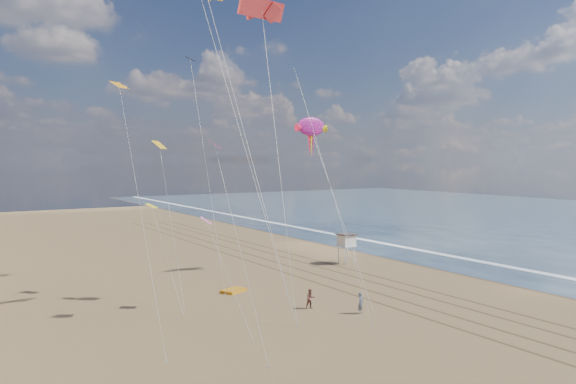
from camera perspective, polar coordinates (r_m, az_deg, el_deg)
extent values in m
plane|color=brown|center=(42.18, 25.53, -14.58)|extent=(260.00, 260.00, 0.00)
plane|color=#42301E|center=(82.10, 8.77, -5.65)|extent=(260.00, 260.00, 0.00)
plane|color=white|center=(84.88, 10.92, -5.37)|extent=(260.00, 260.00, 0.00)
cube|color=brown|center=(62.26, 0.60, -8.48)|extent=(0.28, 120.00, 0.01)
cube|color=brown|center=(63.56, 2.44, -8.24)|extent=(0.28, 120.00, 0.01)
cube|color=brown|center=(65.16, 4.49, -7.96)|extent=(0.28, 120.00, 0.01)
cube|color=brown|center=(66.47, 6.03, -7.74)|extent=(0.28, 120.00, 0.01)
cylinder|color=white|center=(68.46, 5.85, -6.56)|extent=(0.14, 0.14, 2.04)
cylinder|color=white|center=(69.29, 6.75, -6.44)|extent=(0.14, 0.14, 2.04)
cylinder|color=white|center=(69.52, 5.16, -6.40)|extent=(0.14, 0.14, 2.04)
cylinder|color=white|center=(70.34, 6.05, -6.29)|extent=(0.14, 0.14, 2.04)
cube|color=white|center=(69.21, 5.96, -5.45)|extent=(1.81, 1.81, 0.14)
cube|color=white|center=(69.11, 5.96, -4.89)|extent=(1.70, 1.70, 1.25)
cube|color=#473D38|center=(69.01, 5.96, -4.29)|extent=(2.04, 2.04, 0.11)
cube|color=orange|center=(55.05, -5.56, -9.93)|extent=(2.80, 2.41, 0.27)
ellipsoid|color=#B31B8E|center=(63.91, 2.38, 6.67)|extent=(4.03, 0.76, 2.39)
cone|color=red|center=(63.09, 1.29, 6.55)|extent=(1.08, 0.90, 0.90)
cone|color=yellow|center=(64.72, 3.44, 6.46)|extent=(1.08, 0.90, 0.90)
cylinder|color=silver|center=(55.23, 5.07, -1.84)|extent=(0.03, 0.03, 24.16)
imported|color=slate|center=(47.58, 7.39, -11.13)|extent=(0.76, 0.65, 1.78)
imported|color=brown|center=(48.75, 2.30, -10.77)|extent=(0.97, 0.83, 1.74)
cube|color=red|center=(50.04, -2.71, 18.10)|extent=(4.69, 1.57, 1.60)
plane|color=yellow|center=(52.09, -13.70, -1.37)|extent=(1.40, 1.40, 0.37)
plane|color=blue|center=(50.59, 0.63, 12.51)|extent=(1.82, 1.83, 0.82)
plane|color=#EB5BB4|center=(48.14, -8.32, -2.89)|extent=(1.35, 1.41, 0.62)
plane|color=#EC1655|center=(44.89, -7.45, 4.78)|extent=(1.48, 1.56, 0.67)
plane|color=black|center=(62.18, -9.90, 13.17)|extent=(1.57, 1.60, 0.51)
plane|color=yellow|center=(54.02, -12.95, 4.70)|extent=(1.71, 1.64, 0.78)
plane|color=orange|center=(47.12, -16.78, 10.38)|extent=(1.83, 1.76, 0.63)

